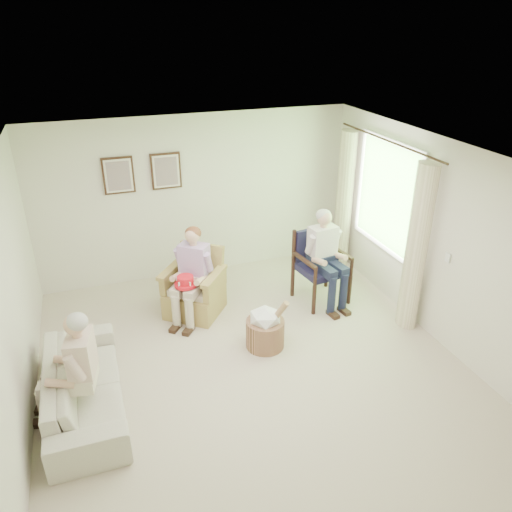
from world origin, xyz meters
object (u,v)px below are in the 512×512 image
person_sofa (78,364)px  person_wicker (194,269)px  wood_armchair (319,262)px  person_dark (325,251)px  hatbox (265,328)px  sofa (84,386)px  red_hat (185,282)px  wicker_armchair (194,293)px

person_sofa → person_wicker: bearing=146.2°
wood_armchair → person_dark: person_dark is taller
person_wicker → hatbox: 1.30m
person_sofa → person_dark: bearing=122.1°
sofa → hatbox: (2.24, 0.39, -0.00)m
wood_armchair → person_dark: size_ratio=0.75×
hatbox → red_hat: bearing=134.3°
wicker_armchair → hatbox: wicker_armchair is taller
sofa → person_wicker: person_wicker is taller
wood_armchair → person_wicker: (-1.87, 0.08, 0.18)m
wicker_armchair → person_sofa: bearing=-94.6°
wicker_armchair → red_hat: wicker_armchair is taller
person_wicker → person_dark: person_dark is taller
sofa → person_sofa: size_ratio=1.59×
red_hat → wicker_armchair: bearing=60.4°
wood_armchair → person_dark: (0.00, -0.17, 0.26)m
person_dark → person_sofa: (-3.44, -1.32, -0.14)m
red_hat → sofa: bearing=-138.4°
wicker_armchair → red_hat: (-0.16, -0.28, 0.36)m
wood_armchair → person_sofa: (-3.44, -1.49, 0.12)m
person_wicker → red_hat: 0.24m
person_dark → wood_armchair: bearing=81.7°
person_sofa → red_hat: (1.41, 1.42, -0.04)m
person_wicker → wicker_armchair: bearing=128.0°
sofa → wicker_armchair: bearing=-45.7°
person_dark → red_hat: (-2.03, 0.10, -0.18)m
sofa → hatbox: hatbox is taller
sofa → red_hat: 1.92m
red_hat → hatbox: size_ratio=0.41×
person_dark → sofa: bearing=-169.9°
red_hat → person_dark: bearing=-2.8°
wicker_armchair → wood_armchair: wood_armchair is taller
person_wicker → person_dark: (1.87, -0.25, 0.08)m
wicker_armchair → sofa: (-1.57, -1.53, -0.01)m
person_wicker → person_dark: bearing=30.3°
wood_armchair → hatbox: 1.54m
person_sofa → sofa: bearing=-168.9°
person_wicker → red_hat: (-0.16, -0.15, -0.10)m
wicker_armchair → wood_armchair: (1.87, -0.21, 0.28)m
hatbox → person_dark: bearing=32.3°
wood_armchair → sofa: wood_armchair is taller
wood_armchair → sofa: (-3.44, -1.32, -0.29)m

